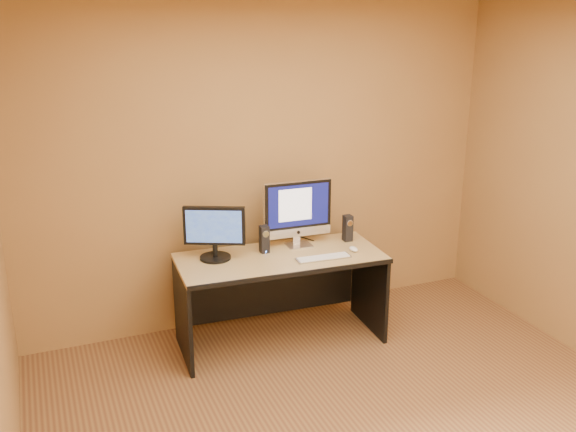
% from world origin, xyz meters
% --- Properties ---
extents(walls, '(4.00, 4.00, 2.60)m').
position_xyz_m(walls, '(0.00, 0.00, 1.30)').
color(walls, olive).
rests_on(walls, ground).
extents(desk, '(1.60, 0.77, 0.72)m').
position_xyz_m(desk, '(-0.06, 1.47, 0.36)').
color(desk, tan).
rests_on(desk, ground).
extents(imac, '(0.57, 0.23, 0.54)m').
position_xyz_m(imac, '(0.16, 1.63, 0.99)').
color(imac, silver).
rests_on(imac, desk).
extents(second_monitor, '(0.52, 0.41, 0.41)m').
position_xyz_m(second_monitor, '(-0.53, 1.61, 0.93)').
color(second_monitor, black).
rests_on(second_monitor, desk).
extents(speaker_left, '(0.07, 0.07, 0.22)m').
position_xyz_m(speaker_left, '(-0.14, 1.60, 0.83)').
color(speaker_left, black).
rests_on(speaker_left, desk).
extents(speaker_right, '(0.07, 0.07, 0.22)m').
position_xyz_m(speaker_right, '(0.57, 1.59, 0.83)').
color(speaker_right, black).
rests_on(speaker_right, desk).
extents(keyboard, '(0.43, 0.14, 0.02)m').
position_xyz_m(keyboard, '(0.22, 1.30, 0.73)').
color(keyboard, '#B0B0B4').
rests_on(keyboard, desk).
extents(mouse, '(0.06, 0.10, 0.04)m').
position_xyz_m(mouse, '(0.51, 1.36, 0.74)').
color(mouse, white).
rests_on(mouse, desk).
extents(cable_a, '(0.10, 0.20, 0.01)m').
position_xyz_m(cable_a, '(0.27, 1.77, 0.73)').
color(cable_a, black).
rests_on(cable_a, desk).
extents(cable_b, '(0.10, 0.15, 0.01)m').
position_xyz_m(cable_b, '(0.18, 1.77, 0.73)').
color(cable_b, black).
rests_on(cable_b, desk).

